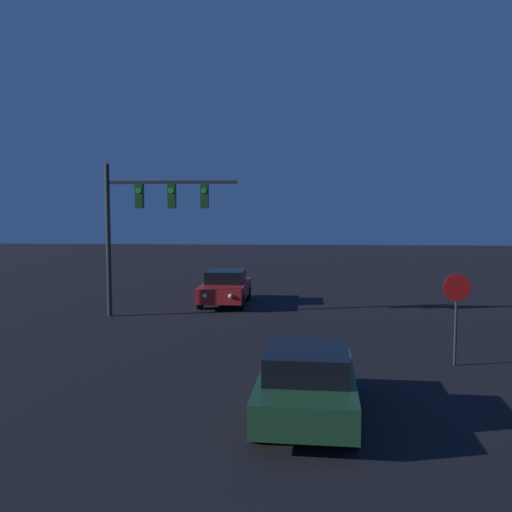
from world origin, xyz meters
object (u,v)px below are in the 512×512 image
(stop_sign, at_px, (456,302))
(car_far, at_px, (225,287))
(traffic_signal_mast, at_px, (147,212))
(car_near, at_px, (307,382))

(stop_sign, bearing_deg, car_far, 127.85)
(car_far, bearing_deg, traffic_signal_mast, 50.58)
(car_near, xyz_separation_m, stop_sign, (3.95, 3.95, 0.95))
(car_near, bearing_deg, traffic_signal_mast, 122.84)
(car_near, distance_m, car_far, 13.38)
(car_near, height_order, traffic_signal_mast, traffic_signal_mast)
(car_far, xyz_separation_m, traffic_signal_mast, (-2.59, -2.96, 3.22))
(car_near, distance_m, stop_sign, 5.67)
(car_far, relative_size, stop_sign, 1.73)
(car_far, height_order, traffic_signal_mast, traffic_signal_mast)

